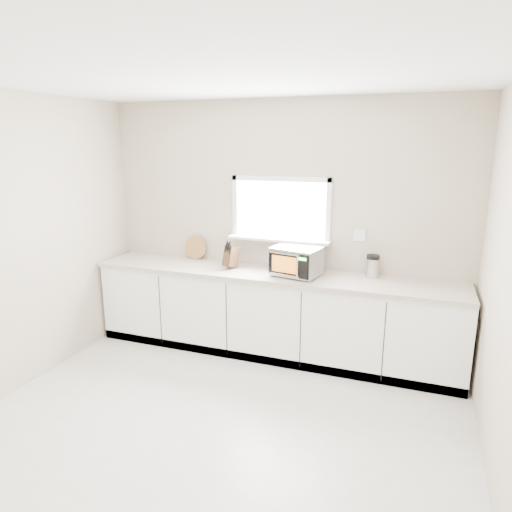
% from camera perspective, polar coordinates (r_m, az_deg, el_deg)
% --- Properties ---
extents(ground, '(4.00, 4.00, 0.00)m').
position_cam_1_polar(ground, '(3.79, -6.77, -22.50)').
color(ground, beige).
rests_on(ground, ground).
extents(back_wall, '(4.00, 0.17, 2.70)m').
position_cam_1_polar(back_wall, '(4.99, 3.12, 3.76)').
color(back_wall, '#BFB498').
rests_on(back_wall, ground).
extents(cabinets, '(3.92, 0.60, 0.88)m').
position_cam_1_polar(cabinets, '(4.97, 1.96, -7.36)').
color(cabinets, white).
rests_on(cabinets, ground).
extents(countertop, '(3.92, 0.64, 0.04)m').
position_cam_1_polar(countertop, '(4.81, 1.97, -2.30)').
color(countertop, beige).
rests_on(countertop, cabinets).
extents(microwave, '(0.52, 0.45, 0.30)m').
position_cam_1_polar(microwave, '(4.67, 5.07, -0.60)').
color(microwave, black).
rests_on(microwave, countertop).
extents(knife_block, '(0.16, 0.23, 0.31)m').
position_cam_1_polar(knife_block, '(4.94, -3.10, -0.04)').
color(knife_block, '#452B18').
rests_on(knife_block, countertop).
extents(cutting_board, '(0.27, 0.07, 0.27)m').
position_cam_1_polar(cutting_board, '(5.38, -7.58, 1.08)').
color(cutting_board, olive).
rests_on(cutting_board, countertop).
extents(coffee_grinder, '(0.16, 0.16, 0.23)m').
position_cam_1_polar(coffee_grinder, '(4.77, 14.36, -1.20)').
color(coffee_grinder, '#AFB2B7').
rests_on(coffee_grinder, countertop).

